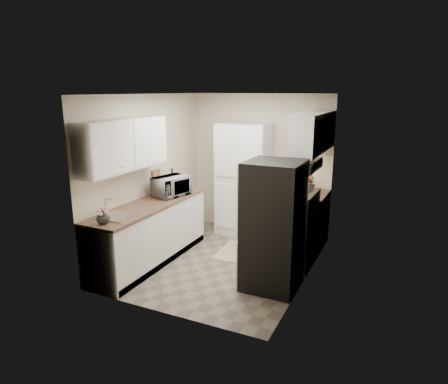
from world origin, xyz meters
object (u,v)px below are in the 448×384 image
(electric_range, at_px, (292,234))
(microwave, at_px, (171,186))
(refrigerator, at_px, (273,226))
(pantry_cabinet, at_px, (243,180))
(toaster_oven, at_px, (306,187))
(wine_bottle, at_px, (172,180))

(electric_range, xyz_separation_m, microwave, (-1.90, -0.29, 0.60))
(electric_range, height_order, refrigerator, refrigerator)
(pantry_cabinet, height_order, toaster_oven, pantry_cabinet)
(wine_bottle, bearing_deg, toaster_oven, 18.05)
(toaster_oven, bearing_deg, microwave, -160.97)
(electric_range, height_order, microwave, microwave)
(pantry_cabinet, bearing_deg, electric_range, -38.22)
(refrigerator, bearing_deg, microwave, 164.83)
(pantry_cabinet, relative_size, electric_range, 1.77)
(pantry_cabinet, bearing_deg, refrigerator, -56.54)
(wine_bottle, relative_size, toaster_oven, 0.94)
(pantry_cabinet, height_order, microwave, pantry_cabinet)
(microwave, distance_m, wine_bottle, 0.42)
(electric_range, relative_size, microwave, 2.01)
(microwave, bearing_deg, refrigerator, -89.99)
(electric_range, bearing_deg, wine_bottle, 178.15)
(pantry_cabinet, height_order, wine_bottle, pantry_cabinet)
(pantry_cabinet, distance_m, toaster_oven, 1.19)
(pantry_cabinet, height_order, electric_range, pantry_cabinet)
(refrigerator, height_order, wine_bottle, refrigerator)
(microwave, height_order, wine_bottle, wine_bottle)
(pantry_cabinet, height_order, refrigerator, pantry_cabinet)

